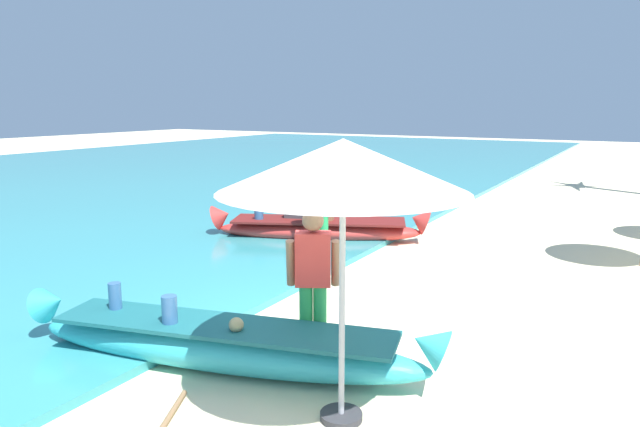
# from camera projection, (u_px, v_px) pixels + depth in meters

# --- Properties ---
(ground_plane) EXTENTS (80.00, 80.00, 0.00)m
(ground_plane) POSITION_uv_depth(u_px,v_px,m) (333.00, 338.00, 6.61)
(ground_plane) COLOR beige
(sea) EXTENTS (24.00, 56.00, 0.10)m
(sea) POSITION_uv_depth(u_px,v_px,m) (106.00, 180.00, 19.87)
(sea) COLOR teal
(sea) RESTS_ON ground
(boat_cyan_foreground) EXTENTS (4.42, 1.63, 0.75)m
(boat_cyan_foreground) POSITION_uv_depth(u_px,v_px,m) (222.00, 344.00, 5.80)
(boat_cyan_foreground) COLOR #33B2BC
(boat_cyan_foreground) RESTS_ON ground
(boat_red_midground) EXTENTS (4.11, 2.33, 0.74)m
(boat_red_midground) POSITION_uv_depth(u_px,v_px,m) (318.00, 228.00, 11.25)
(boat_red_midground) COLOR red
(boat_red_midground) RESTS_ON ground
(person_vendor_hatted) EXTENTS (0.58, 0.44, 1.78)m
(person_vendor_hatted) POSITION_uv_depth(u_px,v_px,m) (321.00, 195.00, 10.27)
(person_vendor_hatted) COLOR green
(person_vendor_hatted) RESTS_ON ground
(person_tourist_customer) EXTENTS (0.57, 0.43, 1.58)m
(person_tourist_customer) POSITION_uv_depth(u_px,v_px,m) (313.00, 276.00, 5.94)
(person_tourist_customer) COLOR green
(person_tourist_customer) RESTS_ON ground
(patio_umbrella_large) EXTENTS (2.00, 2.00, 2.36)m
(patio_umbrella_large) POSITION_uv_depth(u_px,v_px,m) (343.00, 167.00, 4.51)
(patio_umbrella_large) COLOR #B7B7BC
(patio_umbrella_large) RESTS_ON ground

